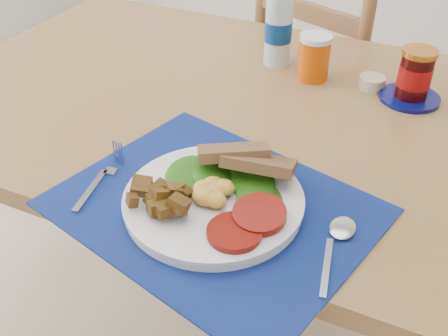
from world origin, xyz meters
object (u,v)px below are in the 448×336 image
at_px(water_bottle, 279,25).
at_px(juice_glass, 314,59).
at_px(jam_on_saucer, 414,78).
at_px(breakfast_plate, 209,197).
at_px(chair_far, 328,51).

relative_size(water_bottle, juice_glass, 2.24).
distance_m(juice_glass, jam_on_saucer, 0.22).
bearing_deg(breakfast_plate, water_bottle, 77.29).
bearing_deg(juice_glass, water_bottle, 158.10).
height_order(water_bottle, jam_on_saucer, water_bottle).
bearing_deg(breakfast_plate, jam_on_saucer, 43.08).
height_order(breakfast_plate, water_bottle, water_bottle).
bearing_deg(breakfast_plate, juice_glass, 66.61).
distance_m(breakfast_plate, jam_on_saucer, 0.56).
height_order(juice_glass, jam_on_saucer, jam_on_saucer).
xyz_separation_m(chair_far, breakfast_plate, (0.08, -1.02, 0.17)).
height_order(breakfast_plate, juice_glass, juice_glass).
distance_m(breakfast_plate, juice_glass, 0.52).
xyz_separation_m(water_bottle, juice_glass, (0.10, -0.04, -0.05)).
distance_m(water_bottle, juice_glass, 0.12).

